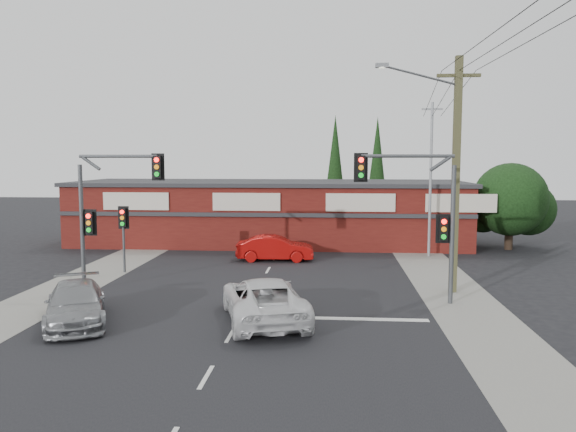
# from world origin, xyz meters

# --- Properties ---
(ground) EXTENTS (120.00, 120.00, 0.00)m
(ground) POSITION_xyz_m (0.00, 0.00, 0.00)
(ground) COLOR black
(ground) RESTS_ON ground
(road_strip) EXTENTS (14.00, 70.00, 0.01)m
(road_strip) POSITION_xyz_m (0.00, 5.00, 0.01)
(road_strip) COLOR black
(road_strip) RESTS_ON ground
(verge_left) EXTENTS (3.00, 70.00, 0.02)m
(verge_left) POSITION_xyz_m (-8.50, 5.00, 0.01)
(verge_left) COLOR gray
(verge_left) RESTS_ON ground
(verge_right) EXTENTS (3.00, 70.00, 0.02)m
(verge_right) POSITION_xyz_m (8.50, 5.00, 0.01)
(verge_right) COLOR gray
(verge_right) RESTS_ON ground
(stop_line) EXTENTS (6.50, 0.35, 0.01)m
(stop_line) POSITION_xyz_m (3.50, -1.50, 0.01)
(stop_line) COLOR silver
(stop_line) RESTS_ON ground
(white_suv) EXTENTS (3.98, 6.09, 1.56)m
(white_suv) POSITION_xyz_m (0.90, -1.96, 0.78)
(white_suv) COLOR silver
(white_suv) RESTS_ON ground
(silver_suv) EXTENTS (3.71, 5.18, 1.39)m
(silver_suv) POSITION_xyz_m (-5.65, -2.73, 0.70)
(silver_suv) COLOR gray
(silver_suv) RESTS_ON ground
(red_sedan) EXTENTS (4.41, 1.73, 1.43)m
(red_sedan) POSITION_xyz_m (0.08, 9.93, 0.71)
(red_sedan) COLOR #AD0C0A
(red_sedan) RESTS_ON ground
(lane_dashes) EXTENTS (0.12, 33.87, 0.01)m
(lane_dashes) POSITION_xyz_m (0.00, -1.86, 0.01)
(lane_dashes) COLOR silver
(lane_dashes) RESTS_ON ground
(shop_building) EXTENTS (27.30, 8.40, 4.22)m
(shop_building) POSITION_xyz_m (-0.99, 16.99, 2.13)
(shop_building) COLOR #501310
(shop_building) RESTS_ON ground
(tree_cluster) EXTENTS (5.90, 5.10, 5.50)m
(tree_cluster) POSITION_xyz_m (14.69, 15.44, 2.90)
(tree_cluster) COLOR #2D2116
(tree_cluster) RESTS_ON ground
(conifer_near) EXTENTS (1.80, 1.80, 9.25)m
(conifer_near) POSITION_xyz_m (3.50, 24.00, 5.48)
(conifer_near) COLOR #2D2116
(conifer_near) RESTS_ON ground
(conifer_far) EXTENTS (1.80, 1.80, 9.25)m
(conifer_far) POSITION_xyz_m (7.00, 26.00, 5.48)
(conifer_far) COLOR #2D2116
(conifer_far) RESTS_ON ground
(traffic_mast_left) EXTENTS (3.77, 0.27, 5.97)m
(traffic_mast_left) POSITION_xyz_m (-6.43, 2.00, 3.93)
(traffic_mast_left) COLOR #47494C
(traffic_mast_left) RESTS_ON ground
(traffic_mast_right) EXTENTS (3.96, 0.27, 5.97)m
(traffic_mast_right) POSITION_xyz_m (6.86, 1.00, 3.95)
(traffic_mast_right) COLOR #47494C
(traffic_mast_right) RESTS_ON ground
(pedestal_signal) EXTENTS (0.55, 0.27, 3.38)m
(pedestal_signal) POSITION_xyz_m (-7.20, 6.01, 2.41)
(pedestal_signal) COLOR #47494C
(pedestal_signal) RESTS_ON ground
(utility_pole) EXTENTS (4.38, 0.59, 10.00)m
(utility_pole) POSITION_xyz_m (8.36, 2.99, 5.40)
(utility_pole) COLOR brown
(utility_pole) RESTS_ON ground
(steel_pole) EXTENTS (1.20, 0.16, 9.00)m
(steel_pole) POSITION_xyz_m (9.00, 12.00, 4.70)
(steel_pole) COLOR gray
(steel_pole) RESTS_ON ground
(power_lines) EXTENTS (2.01, 29.00, 1.22)m
(power_lines) POSITION_xyz_m (8.47, -2.47, 9.04)
(power_lines) COLOR black
(power_lines) RESTS_ON ground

